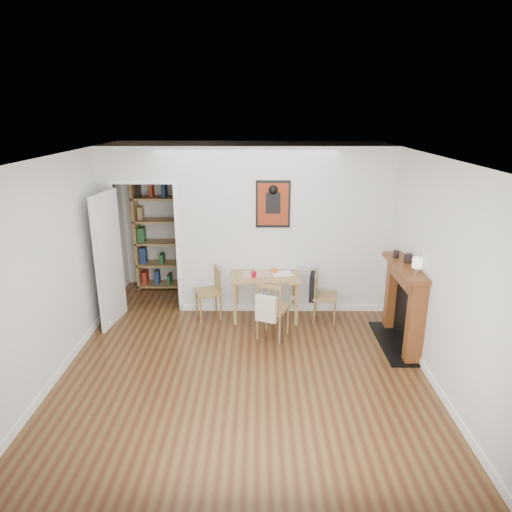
{
  "coord_description": "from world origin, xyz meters",
  "views": [
    {
      "loc": [
        0.18,
        -5.43,
        3.09
      ],
      "look_at": [
        0.15,
        0.6,
        1.17
      ],
      "focal_mm": 32.0,
      "sensor_mm": 36.0,
      "label": 1
    }
  ],
  "objects_px": {
    "ceramic_jar_a": "(408,258)",
    "notebook": "(282,274)",
    "fireplace": "(405,303)",
    "dining_table": "(266,280)",
    "chair_left": "(208,293)",
    "mantel_lamp": "(417,264)",
    "chair_right": "(324,296)",
    "chair_front": "(273,309)",
    "orange_fruit": "(275,271)",
    "red_glass": "(254,274)",
    "ceramic_jar_b": "(396,254)",
    "bookshelf": "(160,232)"
  },
  "relations": [
    {
      "from": "dining_table",
      "to": "chair_right",
      "type": "xyz_separation_m",
      "value": [
        0.89,
        -0.12,
        -0.21
      ]
    },
    {
      "from": "red_glass",
      "to": "mantel_lamp",
      "type": "bearing_deg",
      "value": -27.44
    },
    {
      "from": "dining_table",
      "to": "chair_right",
      "type": "distance_m",
      "value": 0.93
    },
    {
      "from": "chair_left",
      "to": "ceramic_jar_b",
      "type": "bearing_deg",
      "value": -11.51
    },
    {
      "from": "ceramic_jar_a",
      "to": "notebook",
      "type": "bearing_deg",
      "value": 154.14
    },
    {
      "from": "notebook",
      "to": "chair_left",
      "type": "bearing_deg",
      "value": -177.98
    },
    {
      "from": "chair_front",
      "to": "notebook",
      "type": "distance_m",
      "value": 0.77
    },
    {
      "from": "fireplace",
      "to": "ceramic_jar_a",
      "type": "bearing_deg",
      "value": 80.36
    },
    {
      "from": "fireplace",
      "to": "ceramic_jar_a",
      "type": "relative_size",
      "value": 10.34
    },
    {
      "from": "mantel_lamp",
      "to": "ceramic_jar_a",
      "type": "xyz_separation_m",
      "value": [
        0.02,
        0.41,
        -0.06
      ]
    },
    {
      "from": "chair_left",
      "to": "bookshelf",
      "type": "bearing_deg",
      "value": 126.62
    },
    {
      "from": "dining_table",
      "to": "mantel_lamp",
      "type": "bearing_deg",
      "value": -31.94
    },
    {
      "from": "dining_table",
      "to": "chair_front",
      "type": "distance_m",
      "value": 0.69
    },
    {
      "from": "chair_left",
      "to": "notebook",
      "type": "xyz_separation_m",
      "value": [
        1.14,
        0.04,
        0.3
      ]
    },
    {
      "from": "notebook",
      "to": "ceramic_jar_b",
      "type": "distance_m",
      "value": 1.71
    },
    {
      "from": "dining_table",
      "to": "fireplace",
      "type": "bearing_deg",
      "value": -24.46
    },
    {
      "from": "bookshelf",
      "to": "ceramic_jar_b",
      "type": "height_order",
      "value": "bookshelf"
    },
    {
      "from": "dining_table",
      "to": "chair_right",
      "type": "height_order",
      "value": "chair_right"
    },
    {
      "from": "fireplace",
      "to": "red_glass",
      "type": "relative_size",
      "value": 12.75
    },
    {
      "from": "dining_table",
      "to": "red_glass",
      "type": "bearing_deg",
      "value": -150.07
    },
    {
      "from": "chair_front",
      "to": "red_glass",
      "type": "bearing_deg",
      "value": 115.87
    },
    {
      "from": "dining_table",
      "to": "notebook",
      "type": "relative_size",
      "value": 3.45
    },
    {
      "from": "chair_front",
      "to": "orange_fruit",
      "type": "relative_size",
      "value": 10.05
    },
    {
      "from": "chair_right",
      "to": "fireplace",
      "type": "xyz_separation_m",
      "value": [
        0.98,
        -0.73,
        0.21
      ]
    },
    {
      "from": "red_glass",
      "to": "ceramic_jar_a",
      "type": "distance_m",
      "value": 2.21
    },
    {
      "from": "bookshelf",
      "to": "red_glass",
      "type": "bearing_deg",
      "value": -39.92
    },
    {
      "from": "dining_table",
      "to": "chair_front",
      "type": "height_order",
      "value": "chair_front"
    },
    {
      "from": "orange_fruit",
      "to": "ceramic_jar_b",
      "type": "height_order",
      "value": "ceramic_jar_b"
    },
    {
      "from": "notebook",
      "to": "ceramic_jar_a",
      "type": "xyz_separation_m",
      "value": [
        1.63,
        -0.79,
        0.51
      ]
    },
    {
      "from": "bookshelf",
      "to": "notebook",
      "type": "relative_size",
      "value": 7.08
    },
    {
      "from": "notebook",
      "to": "ceramic_jar_a",
      "type": "height_order",
      "value": "ceramic_jar_a"
    },
    {
      "from": "dining_table",
      "to": "fireplace",
      "type": "xyz_separation_m",
      "value": [
        1.87,
        -0.85,
        -0.0
      ]
    },
    {
      "from": "bookshelf",
      "to": "red_glass",
      "type": "xyz_separation_m",
      "value": [
        1.68,
        -1.4,
        -0.29
      ]
    },
    {
      "from": "chair_right",
      "to": "fireplace",
      "type": "bearing_deg",
      "value": -36.74
    },
    {
      "from": "chair_right",
      "to": "mantel_lamp",
      "type": "distance_m",
      "value": 1.67
    },
    {
      "from": "chair_front",
      "to": "ceramic_jar_b",
      "type": "bearing_deg",
      "value": 3.75
    },
    {
      "from": "red_glass",
      "to": "ceramic_jar_b",
      "type": "relative_size",
      "value": 0.92
    },
    {
      "from": "ceramic_jar_a",
      "to": "chair_left",
      "type": "bearing_deg",
      "value": 164.87
    },
    {
      "from": "fireplace",
      "to": "ceramic_jar_b",
      "type": "relative_size",
      "value": 11.79
    },
    {
      "from": "red_glass",
      "to": "dining_table",
      "type": "bearing_deg",
      "value": 29.93
    },
    {
      "from": "chair_left",
      "to": "mantel_lamp",
      "type": "distance_m",
      "value": 3.11
    },
    {
      "from": "fireplace",
      "to": "red_glass",
      "type": "bearing_deg",
      "value": 159.92
    },
    {
      "from": "ceramic_jar_a",
      "to": "orange_fruit",
      "type": "bearing_deg",
      "value": 154.78
    },
    {
      "from": "chair_left",
      "to": "ceramic_jar_a",
      "type": "height_order",
      "value": "ceramic_jar_a"
    },
    {
      "from": "red_glass",
      "to": "notebook",
      "type": "distance_m",
      "value": 0.46
    },
    {
      "from": "dining_table",
      "to": "ceramic_jar_b",
      "type": "distance_m",
      "value": 1.96
    },
    {
      "from": "chair_front",
      "to": "notebook",
      "type": "bearing_deg",
      "value": 76.67
    },
    {
      "from": "mantel_lamp",
      "to": "chair_front",
      "type": "bearing_deg",
      "value": 164.04
    },
    {
      "from": "dining_table",
      "to": "orange_fruit",
      "type": "height_order",
      "value": "orange_fruit"
    },
    {
      "from": "chair_right",
      "to": "chair_front",
      "type": "bearing_deg",
      "value": -146.28
    }
  ]
}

